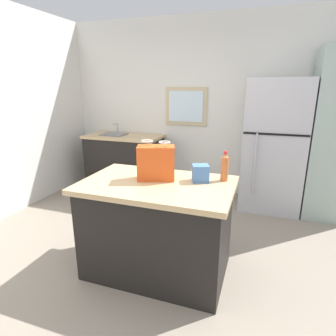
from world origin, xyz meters
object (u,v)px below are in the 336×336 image
tall_cabinet (331,136)px  bottle (225,167)px  small_box (200,173)px  kitchen_island (157,227)px  refrigerator (274,146)px  shopping_bag (156,163)px

tall_cabinet → bottle: size_ratio=8.04×
tall_cabinet → small_box: bearing=-127.2°
kitchen_island → bottle: (0.55, 0.25, 0.56)m
refrigerator → bottle: refrigerator is taller
kitchen_island → small_box: bearing=24.3°
kitchen_island → refrigerator: (0.99, 1.90, 0.46)m
bottle → refrigerator: bearing=75.1°
refrigerator → small_box: (-0.64, -1.74, 0.06)m
shopping_bag → small_box: bearing=11.2°
small_box → bottle: 0.22m
small_box → bottle: size_ratio=0.56×
shopping_bag → kitchen_island: bearing=-64.7°
tall_cabinet → shopping_bag: size_ratio=5.92×
refrigerator → bottle: bearing=-104.9°
kitchen_island → small_box: small_box is taller
kitchen_island → shopping_bag: size_ratio=3.64×
refrigerator → small_box: size_ratio=11.96×
refrigerator → bottle: 1.72m
shopping_bag → bottle: (0.59, 0.16, -0.03)m
kitchen_island → tall_cabinet: size_ratio=0.62×
shopping_bag → refrigerator: bearing=60.5°
refrigerator → tall_cabinet: (0.68, 0.00, 0.18)m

